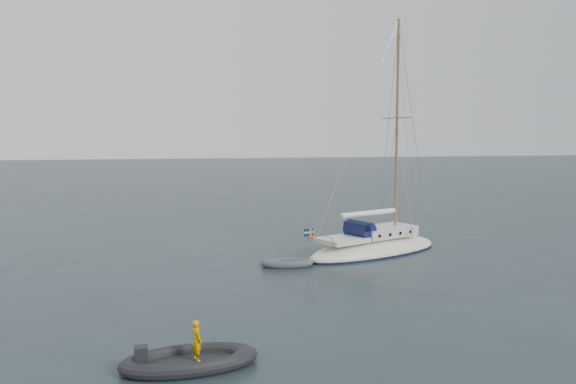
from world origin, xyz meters
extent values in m
plane|color=black|center=(0.00, 0.00, 0.00)|extent=(300.00, 300.00, 0.00)
ellipsoid|color=white|center=(2.52, 1.78, 0.15)|extent=(8.74, 2.72, 1.46)
cube|color=beige|center=(3.20, 1.78, 1.15)|extent=(3.50, 1.85, 0.53)
cube|color=white|center=(0.19, 1.78, 0.99)|extent=(2.33, 1.85, 0.24)
cylinder|color=#11173B|center=(1.40, 1.78, 1.41)|extent=(0.93, 1.60, 0.93)
cube|color=#11173B|center=(1.21, 1.78, 1.61)|extent=(0.44, 1.60, 0.39)
cylinder|color=#936139|center=(4.07, 1.78, 6.70)|extent=(0.15, 0.15, 11.66)
cylinder|color=#936139|center=(4.07, 1.78, 7.28)|extent=(0.05, 2.14, 0.05)
cylinder|color=#936139|center=(2.03, 1.78, 2.19)|extent=(4.08, 0.10, 0.10)
cylinder|color=white|center=(2.03, 1.78, 2.23)|extent=(3.79, 0.27, 0.27)
cylinder|color=#929299|center=(-1.37, 1.78, 1.41)|extent=(0.04, 2.14, 0.04)
torus|color=#EF4000|center=(-1.41, 2.36, 1.41)|extent=(0.52, 0.10, 0.52)
cylinder|color=#936139|center=(-1.71, 1.78, 1.31)|extent=(0.03, 0.03, 0.87)
cube|color=navy|center=(-2.00, 1.78, 1.60)|extent=(0.58, 0.02, 0.37)
cube|color=#E8A612|center=(-2.00, 1.78, 1.60)|extent=(0.60, 0.03, 0.09)
cube|color=#E8A612|center=(-1.89, 1.78, 1.60)|extent=(0.09, 0.03, 0.39)
cylinder|color=black|center=(1.94, 2.71, 1.15)|extent=(0.17, 0.06, 0.17)
cylinder|color=black|center=(1.94, 0.85, 1.15)|extent=(0.17, 0.06, 0.17)
cylinder|color=black|center=(2.71, 2.71, 1.15)|extent=(0.17, 0.06, 0.17)
cylinder|color=black|center=(2.71, 0.85, 1.15)|extent=(0.17, 0.06, 0.17)
cylinder|color=black|center=(3.49, 2.71, 1.15)|extent=(0.17, 0.06, 0.17)
cylinder|color=black|center=(3.49, 0.85, 1.15)|extent=(0.17, 0.06, 0.17)
cylinder|color=black|center=(4.27, 2.71, 1.15)|extent=(0.17, 0.06, 0.17)
cylinder|color=black|center=(4.27, 0.85, 1.15)|extent=(0.17, 0.06, 0.17)
cube|color=#4F5054|center=(-2.79, -0.01, 0.11)|extent=(1.56, 0.64, 0.09)
cube|color=black|center=(-8.27, -11.05, 0.14)|extent=(2.34, 0.98, 0.12)
cube|color=black|center=(-9.54, -11.05, 0.44)|extent=(0.34, 0.34, 0.59)
imported|color=#D79800|center=(-8.07, -11.05, 0.74)|extent=(0.37, 0.47, 1.12)
camera|label=1|loc=(-9.28, -25.88, 6.16)|focal=35.00mm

